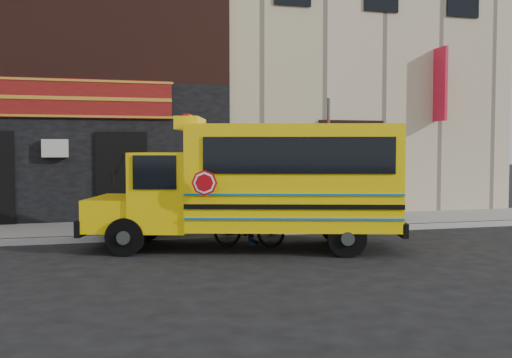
{
  "coord_description": "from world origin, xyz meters",
  "views": [
    {
      "loc": [
        -3.6,
        -11.5,
        2.22
      ],
      "look_at": [
        -0.11,
        1.85,
        1.5
      ],
      "focal_mm": 40.0,
      "sensor_mm": 36.0,
      "label": 1
    }
  ],
  "objects_px": {
    "school_bus": "(262,181)",
    "sign_pole": "(328,160)",
    "bicycle": "(249,225)",
    "cyclist": "(253,204)"
  },
  "relations": [
    {
      "from": "school_bus",
      "to": "sign_pole",
      "type": "distance_m",
      "value": 2.87
    },
    {
      "from": "bicycle",
      "to": "cyclist",
      "type": "relative_size",
      "value": 0.84
    },
    {
      "from": "cyclist",
      "to": "sign_pole",
      "type": "bearing_deg",
      "value": -43.56
    },
    {
      "from": "bicycle",
      "to": "sign_pole",
      "type": "bearing_deg",
      "value": -39.24
    },
    {
      "from": "school_bus",
      "to": "cyclist",
      "type": "distance_m",
      "value": 0.64
    },
    {
      "from": "sign_pole",
      "to": "bicycle",
      "type": "distance_m",
      "value": 3.22
    },
    {
      "from": "bicycle",
      "to": "cyclist",
      "type": "bearing_deg",
      "value": -50.75
    },
    {
      "from": "school_bus",
      "to": "cyclist",
      "type": "height_order",
      "value": "school_bus"
    },
    {
      "from": "cyclist",
      "to": "bicycle",
      "type": "bearing_deg",
      "value": 124.51
    },
    {
      "from": "school_bus",
      "to": "cyclist",
      "type": "relative_size",
      "value": 3.71
    }
  ]
}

